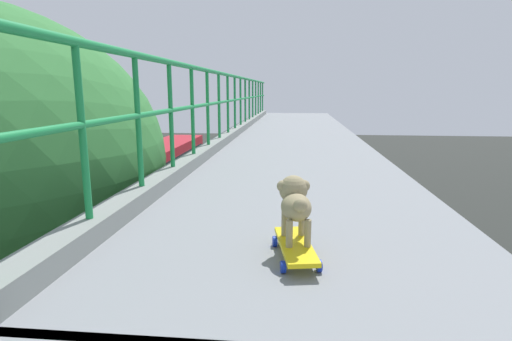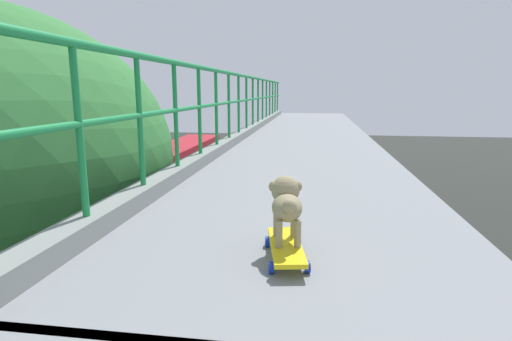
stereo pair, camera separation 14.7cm
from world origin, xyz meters
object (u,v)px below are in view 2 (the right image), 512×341
object	(u,v)px
car_grey_seventh	(187,230)
toy_skateboard	(286,247)
small_dog	(286,201)
car_white_fifth	(106,312)
car_green_sixth	(66,254)
city_bus	(183,163)

from	to	relation	value
car_grey_seventh	toy_skateboard	distance (m)	15.52
small_dog	car_grey_seventh	bearing A→B (deg)	110.73
car_white_fifth	car_grey_seventh	distance (m)	6.48
car_white_fifth	car_green_sixth	xyz separation A→B (m)	(-3.40, 3.40, 0.02)
toy_skateboard	car_grey_seventh	bearing A→B (deg)	110.65
car_white_fifth	city_bus	size ratio (longest dim) A/B	0.38
toy_skateboard	small_dog	bearing A→B (deg)	95.09
small_dog	toy_skateboard	bearing A→B (deg)	-84.91
city_bus	toy_skateboard	xyz separation A→B (m)	(8.58, -23.72, 4.00)
car_grey_seventh	city_bus	distance (m)	10.60
car_green_sixth	city_bus	distance (m)	13.10
city_bus	small_dog	bearing A→B (deg)	-70.06
car_white_fifth	city_bus	xyz separation A→B (m)	(-3.23, 16.45, 1.10)
car_white_fifth	small_dog	bearing A→B (deg)	-53.34
car_green_sixth	toy_skateboard	distance (m)	14.70
car_green_sixth	small_dog	size ratio (longest dim) A/B	11.87
city_bus	toy_skateboard	bearing A→B (deg)	-70.10
car_white_fifth	car_green_sixth	distance (m)	4.81
car_grey_seventh	toy_skateboard	size ratio (longest dim) A/B	7.05
car_green_sixth	small_dog	world-z (taller)	small_dog
car_grey_seventh	car_green_sixth	bearing A→B (deg)	-139.33
car_white_fifth	city_bus	world-z (taller)	city_bus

